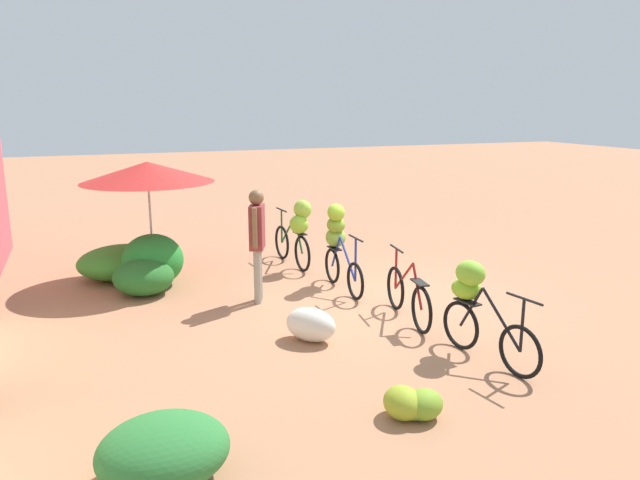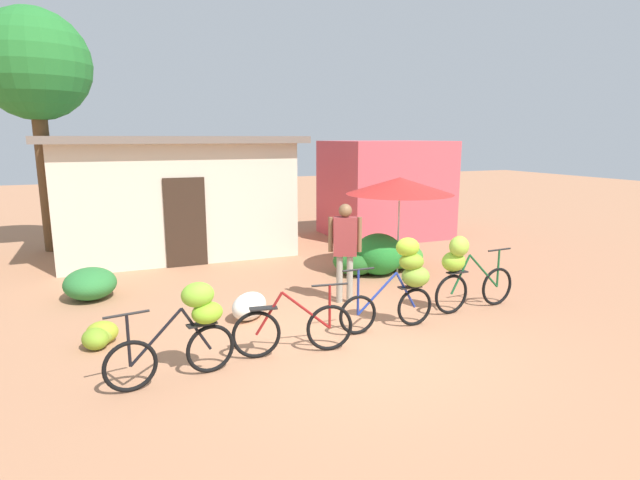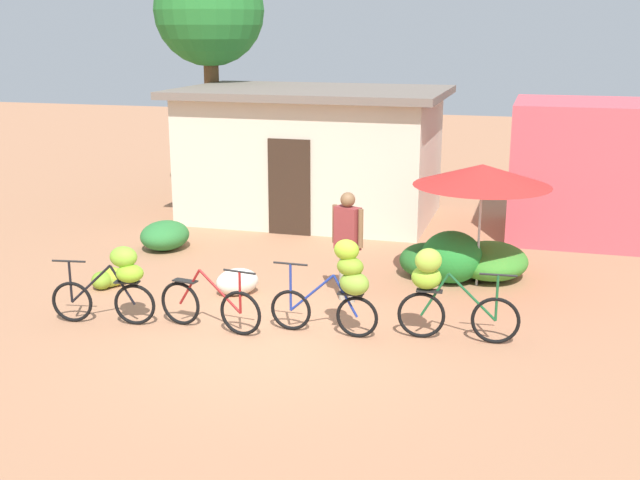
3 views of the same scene
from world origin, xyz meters
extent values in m
plane|color=#B07754|center=(0.00, 0.00, 0.00)|extent=(60.00, 60.00, 0.00)
ellipsoid|color=#2E7936|center=(-3.48, 3.74, 0.28)|extent=(0.91, 1.08, 0.56)
ellipsoid|color=#266927|center=(1.68, 3.38, 0.29)|extent=(0.94, 0.96, 0.58)
ellipsoid|color=#24822E|center=(2.13, 3.18, 0.44)|extent=(1.03, 1.02, 0.88)
ellipsoid|color=#3C8C2E|center=(2.75, 3.64, 0.30)|extent=(1.28, 1.52, 0.59)
cylinder|color=beige|center=(2.57, 3.13, 0.99)|extent=(0.04, 0.04, 1.98)
cone|color=red|center=(2.57, 3.13, 1.88)|extent=(2.25, 2.25, 0.35)
torus|color=black|center=(-2.99, -0.24, 0.31)|extent=(0.62, 0.14, 0.62)
torus|color=black|center=(-2.06, -0.09, 0.31)|extent=(0.62, 0.14, 0.62)
cylinder|color=black|center=(-2.22, -0.12, 0.60)|extent=(0.36, 0.09, 0.60)
cylinder|color=black|center=(-2.69, -0.19, 0.60)|extent=(0.64, 0.13, 0.60)
cylinder|color=black|center=(-2.99, -0.24, 0.93)|extent=(0.50, 0.11, 0.03)
cylinder|color=black|center=(-2.99, -0.24, 0.62)|extent=(0.04, 0.04, 0.62)
cube|color=black|center=(-2.15, -0.11, 0.65)|extent=(0.38, 0.19, 0.02)
ellipsoid|color=#82BB28|center=(-2.08, -0.13, 0.79)|extent=(0.48, 0.43, 0.26)
ellipsoid|color=#82BE31|center=(-2.18, -0.10, 1.02)|extent=(0.43, 0.36, 0.30)
torus|color=black|center=(-0.43, -0.05, 0.33)|extent=(0.65, 0.14, 0.65)
torus|color=black|center=(-1.42, 0.09, 0.33)|extent=(0.65, 0.14, 0.65)
cylinder|color=maroon|center=(-1.25, 0.07, 0.60)|extent=(0.38, 0.09, 0.57)
cylinder|color=maroon|center=(-0.75, -0.01, 0.60)|extent=(0.67, 0.13, 0.58)
cylinder|color=black|center=(-0.43, -0.05, 0.93)|extent=(0.50, 0.10, 0.03)
cylinder|color=maroon|center=(-0.43, -0.05, 0.63)|extent=(0.04, 0.04, 0.61)
cube|color=black|center=(-1.32, 0.08, 0.68)|extent=(0.38, 0.19, 0.02)
torus|color=black|center=(0.19, 0.32, 0.30)|extent=(0.60, 0.06, 0.60)
torus|color=black|center=(1.16, 0.31, 0.30)|extent=(0.60, 0.06, 0.60)
cylinder|color=navy|center=(0.99, 0.31, 0.59)|extent=(0.37, 0.04, 0.60)
cylinder|color=navy|center=(0.51, 0.32, 0.59)|extent=(0.66, 0.05, 0.60)
cylinder|color=black|center=(0.19, 0.32, 0.99)|extent=(0.50, 0.04, 0.03)
cylinder|color=navy|center=(0.19, 0.32, 0.65)|extent=(0.04, 0.04, 0.69)
cube|color=black|center=(1.06, 0.31, 0.63)|extent=(0.36, 0.15, 0.02)
ellipsoid|color=#82AA37|center=(1.13, 0.26, 0.80)|extent=(0.51, 0.45, 0.32)
ellipsoid|color=olive|center=(1.06, 0.28, 1.03)|extent=(0.43, 0.36, 0.27)
ellipsoid|color=#96C62C|center=(1.00, 0.31, 1.26)|extent=(0.41, 0.35, 0.29)
torus|color=black|center=(3.03, 0.60, 0.33)|extent=(0.67, 0.09, 0.67)
torus|color=black|center=(2.02, 0.54, 0.33)|extent=(0.67, 0.09, 0.67)
cylinder|color=#19592D|center=(2.20, 0.55, 0.65)|extent=(0.39, 0.06, 0.64)
cylinder|color=#19592D|center=(2.70, 0.58, 0.65)|extent=(0.68, 0.08, 0.65)
cylinder|color=black|center=(3.03, 0.60, 0.99)|extent=(0.50, 0.06, 0.03)
cylinder|color=#19592D|center=(3.03, 0.60, 0.66)|extent=(0.04, 0.04, 0.65)
cube|color=black|center=(2.12, 0.54, 0.70)|extent=(0.37, 0.16, 0.02)
ellipsoid|color=#91C533|center=(2.07, 0.58, 0.87)|extent=(0.44, 0.36, 0.33)
ellipsoid|color=#9AC43D|center=(2.10, 0.50, 1.14)|extent=(0.45, 0.40, 0.34)
ellipsoid|color=olive|center=(-3.39, 1.24, 0.15)|extent=(0.46, 0.50, 0.30)
ellipsoid|color=#97AA29|center=(-3.30, 1.43, 0.16)|extent=(0.45, 0.39, 0.32)
ellipsoid|color=#84A531|center=(-3.33, 1.35, 0.14)|extent=(0.51, 0.48, 0.28)
ellipsoid|color=silver|center=(-1.12, 1.57, 0.22)|extent=(0.82, 0.78, 0.44)
cylinder|color=gray|center=(0.58, 1.80, 0.43)|extent=(0.11, 0.11, 0.85)
cylinder|color=gray|center=(0.74, 1.72, 0.43)|extent=(0.11, 0.11, 0.85)
cube|color=maroon|center=(0.66, 1.76, 1.19)|extent=(0.45, 0.34, 0.67)
cylinder|color=brown|center=(0.43, 1.86, 1.22)|extent=(0.08, 0.08, 0.61)
cylinder|color=brown|center=(0.89, 1.66, 1.22)|extent=(0.08, 0.08, 0.61)
sphere|color=brown|center=(0.66, 1.76, 1.64)|extent=(0.23, 0.23, 0.23)
camera|label=1|loc=(-8.03, 4.17, 3.04)|focal=33.89mm
camera|label=2|loc=(-3.11, -6.10, 2.87)|focal=28.82mm
camera|label=3|loc=(3.49, -9.83, 4.20)|focal=44.62mm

